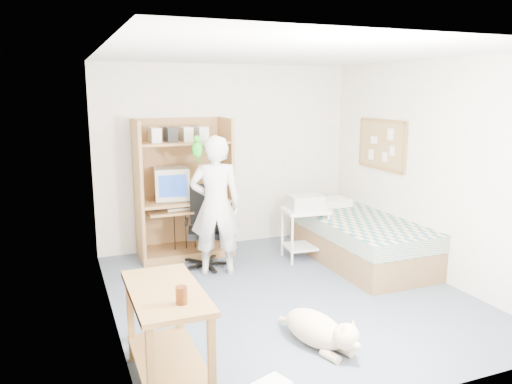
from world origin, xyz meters
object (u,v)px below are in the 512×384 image
Objects in this scene: person at (216,206)px; printer_cart at (305,226)px; computer_hutch at (183,194)px; bed at (360,239)px; side_desk at (167,323)px; dog at (319,330)px; office_chair at (206,238)px.

person is 1.28m from printer_cart.
printer_cart is (1.22, 0.07, -0.39)m from person.
computer_hutch is 0.89× the size of bed.
bed is at bearing -25.28° from printer_cart.
bed is at bearing -29.29° from computer_hutch.
dog is (1.31, 0.08, -0.34)m from side_desk.
printer_cart is at bearing 43.97° from side_desk.
computer_hutch reaches higher than person.
office_chair reaches higher than printer_cart.
side_desk is 1.08× the size of dog.
office_chair is (1.00, 2.40, -0.14)m from side_desk.
computer_hutch reaches higher than bed.
dog is at bearing 3.49° from side_desk.
dog is at bearing -108.72° from printer_cart.
office_chair is at bearing -66.94° from person.
side_desk is 1.51× the size of printer_cart.
side_desk is 0.61× the size of person.
person is at bearing -170.94° from printer_cart.
bed is 1.94m from office_chair.
office_chair reaches higher than bed.
dog is 1.40× the size of printer_cart.
bed is 1.22× the size of person.
side_desk is (-2.85, -1.82, 0.21)m from bed.
bed is 3.05× the size of printer_cart.
side_desk is (-0.85, -2.94, -0.33)m from computer_hutch.
side_desk is at bearing -96.01° from office_chair.
dog is (0.31, -2.32, -0.20)m from office_chair.
side_desk is at bearing -106.14° from computer_hutch.
computer_hutch is 2.97m from dog.
computer_hutch is 1.09× the size of person.
computer_hutch is at bearing 82.74° from dog.
printer_cart reaches higher than bed.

